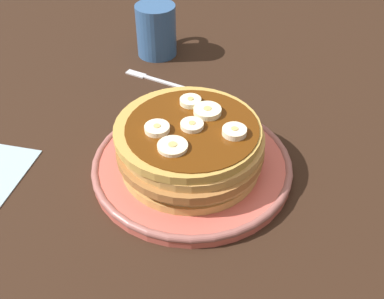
{
  "coord_description": "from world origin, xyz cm",
  "views": [
    {
      "loc": [
        -40.06,
        -16.85,
        40.34
      ],
      "look_at": [
        0.0,
        0.0,
        3.45
      ],
      "focal_mm": 42.43,
      "sensor_mm": 36.0,
      "label": 1
    }
  ],
  "objects_px": {
    "banana_slice_2": "(157,129)",
    "banana_slice_3": "(191,102)",
    "coffee_mug": "(157,29)",
    "fork": "(155,79)",
    "banana_slice_5": "(207,111)",
    "pancake_stack": "(192,146)",
    "banana_slice_0": "(191,124)",
    "plate": "(192,164)",
    "banana_slice_1": "(173,147)",
    "banana_slice_4": "(234,132)"
  },
  "relations": [
    {
      "from": "banana_slice_5",
      "to": "banana_slice_0",
      "type": "bearing_deg",
      "value": 164.94
    },
    {
      "from": "banana_slice_0",
      "to": "banana_slice_5",
      "type": "relative_size",
      "value": 0.81
    },
    {
      "from": "banana_slice_1",
      "to": "fork",
      "type": "relative_size",
      "value": 0.27
    },
    {
      "from": "plate",
      "to": "coffee_mug",
      "type": "bearing_deg",
      "value": 33.88
    },
    {
      "from": "plate",
      "to": "banana_slice_2",
      "type": "height_order",
      "value": "banana_slice_2"
    },
    {
      "from": "banana_slice_5",
      "to": "plate",
      "type": "bearing_deg",
      "value": 168.22
    },
    {
      "from": "banana_slice_3",
      "to": "banana_slice_0",
      "type": "bearing_deg",
      "value": -156.18
    },
    {
      "from": "banana_slice_0",
      "to": "plate",
      "type": "bearing_deg",
      "value": -127.76
    },
    {
      "from": "plate",
      "to": "banana_slice_0",
      "type": "bearing_deg",
      "value": 52.24
    },
    {
      "from": "pancake_stack",
      "to": "banana_slice_5",
      "type": "bearing_deg",
      "value": -10.07
    },
    {
      "from": "banana_slice_4",
      "to": "banana_slice_5",
      "type": "height_order",
      "value": "same"
    },
    {
      "from": "pancake_stack",
      "to": "banana_slice_5",
      "type": "height_order",
      "value": "banana_slice_5"
    },
    {
      "from": "banana_slice_0",
      "to": "banana_slice_5",
      "type": "bearing_deg",
      "value": -15.06
    },
    {
      "from": "coffee_mug",
      "to": "banana_slice_5",
      "type": "bearing_deg",
      "value": -141.47
    },
    {
      "from": "banana_slice_0",
      "to": "banana_slice_5",
      "type": "distance_m",
      "value": 0.03
    },
    {
      "from": "banana_slice_3",
      "to": "banana_slice_5",
      "type": "height_order",
      "value": "same"
    },
    {
      "from": "plate",
      "to": "banana_slice_0",
      "type": "xyz_separation_m",
      "value": [
        0.0,
        0.0,
        0.06
      ]
    },
    {
      "from": "plate",
      "to": "banana_slice_4",
      "type": "xyz_separation_m",
      "value": [
        0.01,
        -0.05,
        0.06
      ]
    },
    {
      "from": "coffee_mug",
      "to": "banana_slice_1",
      "type": "bearing_deg",
      "value": -150.8
    },
    {
      "from": "plate",
      "to": "banana_slice_5",
      "type": "relative_size",
      "value": 7.35
    },
    {
      "from": "banana_slice_0",
      "to": "banana_slice_1",
      "type": "xyz_separation_m",
      "value": [
        -0.05,
        0.0,
        -0.0
      ]
    },
    {
      "from": "pancake_stack",
      "to": "coffee_mug",
      "type": "relative_size",
      "value": 1.84
    },
    {
      "from": "pancake_stack",
      "to": "coffee_mug",
      "type": "height_order",
      "value": "coffee_mug"
    },
    {
      "from": "fork",
      "to": "banana_slice_1",
      "type": "bearing_deg",
      "value": -148.59
    },
    {
      "from": "banana_slice_0",
      "to": "banana_slice_3",
      "type": "xyz_separation_m",
      "value": [
        0.04,
        0.02,
        0.0
      ]
    },
    {
      "from": "banana_slice_5",
      "to": "coffee_mug",
      "type": "xyz_separation_m",
      "value": [
        0.23,
        0.19,
        -0.03
      ]
    },
    {
      "from": "plate",
      "to": "banana_slice_0",
      "type": "height_order",
      "value": "banana_slice_0"
    },
    {
      "from": "plate",
      "to": "coffee_mug",
      "type": "height_order",
      "value": "coffee_mug"
    },
    {
      "from": "plate",
      "to": "banana_slice_1",
      "type": "height_order",
      "value": "banana_slice_1"
    },
    {
      "from": "plate",
      "to": "banana_slice_5",
      "type": "distance_m",
      "value": 0.07
    },
    {
      "from": "banana_slice_1",
      "to": "banana_slice_5",
      "type": "distance_m",
      "value": 0.08
    },
    {
      "from": "plate",
      "to": "banana_slice_1",
      "type": "relative_size",
      "value": 7.3
    },
    {
      "from": "banana_slice_4",
      "to": "fork",
      "type": "distance_m",
      "value": 0.27
    },
    {
      "from": "banana_slice_2",
      "to": "coffee_mug",
      "type": "height_order",
      "value": "coffee_mug"
    },
    {
      "from": "banana_slice_1",
      "to": "coffee_mug",
      "type": "relative_size",
      "value": 0.34
    },
    {
      "from": "pancake_stack",
      "to": "coffee_mug",
      "type": "distance_m",
      "value": 0.32
    },
    {
      "from": "banana_slice_2",
      "to": "banana_slice_3",
      "type": "xyz_separation_m",
      "value": [
        0.07,
        -0.01,
        0.0
      ]
    },
    {
      "from": "plate",
      "to": "pancake_stack",
      "type": "relative_size",
      "value": 1.35
    },
    {
      "from": "plate",
      "to": "coffee_mug",
      "type": "relative_size",
      "value": 2.48
    },
    {
      "from": "banana_slice_3",
      "to": "coffee_mug",
      "type": "xyz_separation_m",
      "value": [
        0.22,
        0.16,
        -0.03
      ]
    },
    {
      "from": "banana_slice_3",
      "to": "banana_slice_5",
      "type": "xyz_separation_m",
      "value": [
        -0.01,
        -0.03,
        0.0
      ]
    },
    {
      "from": "coffee_mug",
      "to": "fork",
      "type": "relative_size",
      "value": 0.8
    },
    {
      "from": "banana_slice_0",
      "to": "banana_slice_5",
      "type": "height_order",
      "value": "banana_slice_5"
    },
    {
      "from": "banana_slice_3",
      "to": "coffee_mug",
      "type": "bearing_deg",
      "value": 35.5
    },
    {
      "from": "banana_slice_0",
      "to": "banana_slice_5",
      "type": "xyz_separation_m",
      "value": [
        0.03,
        -0.01,
        0.0
      ]
    },
    {
      "from": "fork",
      "to": "banana_slice_5",
      "type": "bearing_deg",
      "value": -134.44
    },
    {
      "from": "banana_slice_1",
      "to": "fork",
      "type": "height_order",
      "value": "banana_slice_1"
    },
    {
      "from": "coffee_mug",
      "to": "fork",
      "type": "bearing_deg",
      "value": -156.85
    },
    {
      "from": "banana_slice_2",
      "to": "banana_slice_5",
      "type": "bearing_deg",
      "value": -37.1
    },
    {
      "from": "banana_slice_2",
      "to": "banana_slice_5",
      "type": "distance_m",
      "value": 0.07
    }
  ]
}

